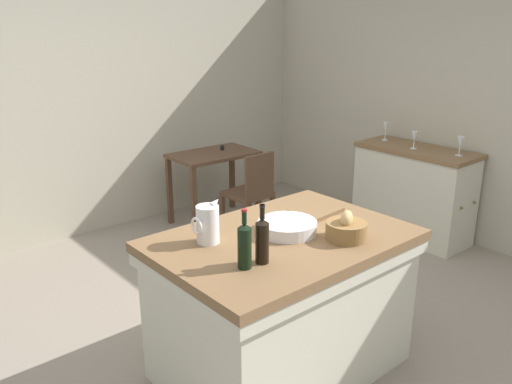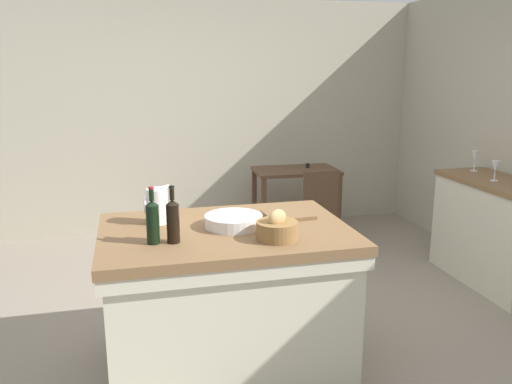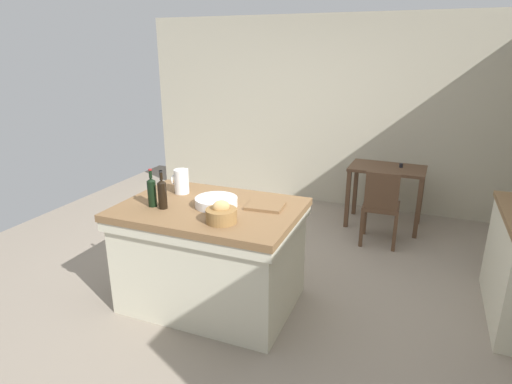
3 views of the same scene
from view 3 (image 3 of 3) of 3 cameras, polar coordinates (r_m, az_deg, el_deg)
ground_plane at (r=4.19m, az=-0.09°, el=-12.21°), size 6.76×6.76×0.00m
wall_back at (r=6.15m, az=9.16°, el=10.48°), size 5.32×0.12×2.60m
island_table at (r=3.72m, az=-6.06°, el=-7.97°), size 1.49×1.04×0.91m
writing_desk at (r=5.51m, az=17.17°, el=1.94°), size 0.92×0.59×0.82m
wooden_chair at (r=4.98m, az=16.46°, el=-1.71°), size 0.41×0.41×0.89m
pitcher at (r=3.87m, az=-10.00°, el=1.46°), size 0.17×0.13×0.26m
wash_bowl at (r=3.53m, az=-5.36°, el=-1.34°), size 0.35×0.35×0.07m
bread_basket at (r=3.20m, az=-4.66°, el=-3.01°), size 0.24×0.24×0.17m
cutting_board at (r=3.50m, az=1.27°, el=-1.86°), size 0.32×0.27×0.02m
wine_bottle_dark at (r=3.52m, az=-12.49°, el=-0.17°), size 0.07×0.07×0.32m
wine_bottle_amber at (r=3.59m, az=-13.83°, el=0.08°), size 0.07×0.07×0.32m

